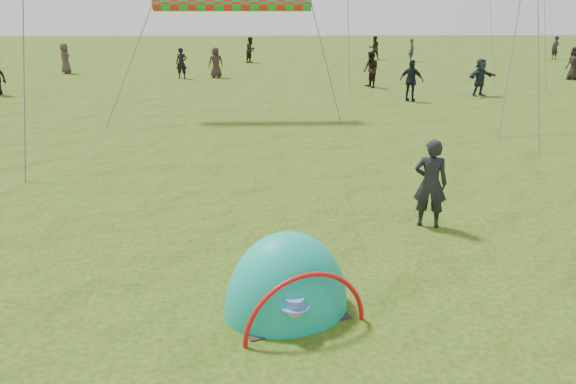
{
  "coord_description": "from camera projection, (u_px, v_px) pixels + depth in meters",
  "views": [
    {
      "loc": [
        -1.42,
        -5.59,
        3.99
      ],
      "look_at": [
        -1.14,
        3.28,
        1.0
      ],
      "focal_mm": 35.0,
      "sensor_mm": 36.0,
      "label": 1
    }
  ],
  "objects": [
    {
      "name": "ground",
      "position": [
        393.0,
        360.0,
        6.61
      ],
      "size": [
        140.0,
        140.0,
        0.0
      ],
      "primitive_type": "plane",
      "color": "#174309"
    },
    {
      "name": "crawling_toddler",
      "position": [
        294.0,
        308.0,
        7.23
      ],
      "size": [
        0.48,
        0.69,
        0.53
      ],
      "primitive_type": null,
      "rotation": [
        0.0,
        0.0,
        -0.0
      ],
      "color": "black",
      "rests_on": "ground"
    },
    {
      "name": "popup_tent",
      "position": [
        287.0,
        309.0,
        7.71
      ],
      "size": [
        2.14,
        1.96,
        2.25
      ],
      "primitive_type": "ellipsoid",
      "rotation": [
        0.0,
        0.0,
        0.37
      ],
      "color": "#0BA3A1",
      "rests_on": "ground"
    },
    {
      "name": "standing_adult",
      "position": [
        431.0,
        183.0,
        10.35
      ],
      "size": [
        0.69,
        0.54,
        1.68
      ],
      "primitive_type": "imported",
      "rotation": [
        0.0,
        0.0,
        2.89
      ],
      "color": "black",
      "rests_on": "ground"
    },
    {
      "name": "crowd_person_0",
      "position": [
        181.0,
        63.0,
        31.05
      ],
      "size": [
        0.64,
        0.45,
        1.67
      ],
      "primitive_type": "imported",
      "rotation": [
        0.0,
        0.0,
        6.21
      ],
      "color": "black",
      "rests_on": "ground"
    },
    {
      "name": "crowd_person_1",
      "position": [
        251.0,
        50.0,
        39.36
      ],
      "size": [
        1.02,
        1.08,
        1.77
      ],
      "primitive_type": "imported",
      "rotation": [
        0.0,
        0.0,
        1.02
      ],
      "color": "black",
      "rests_on": "ground"
    },
    {
      "name": "crowd_person_4",
      "position": [
        574.0,
        63.0,
        30.54
      ],
      "size": [
        0.81,
        1.01,
        1.79
      ],
      "primitive_type": "imported",
      "rotation": [
        0.0,
        0.0,
        5.02
      ],
      "color": "black",
      "rests_on": "ground"
    },
    {
      "name": "crowd_person_5",
      "position": [
        480.0,
        77.0,
        25.24
      ],
      "size": [
        1.6,
        1.08,
        1.66
      ],
      "primitive_type": "imported",
      "rotation": [
        0.0,
        0.0,
        0.43
      ],
      "color": "#1B272D",
      "rests_on": "ground"
    },
    {
      "name": "crowd_person_6",
      "position": [
        555.0,
        48.0,
        41.64
      ],
      "size": [
        0.58,
        0.72,
        1.7
      ],
      "primitive_type": "imported",
      "rotation": [
        0.0,
        0.0,
        5.03
      ],
      "color": "black",
      "rests_on": "ground"
    },
    {
      "name": "crowd_person_7",
      "position": [
        374.0,
        48.0,
        41.48
      ],
      "size": [
        0.92,
        0.76,
        1.71
      ],
      "primitive_type": "imported",
      "rotation": [
        0.0,
        0.0,
        3.29
      ],
      "color": "black",
      "rests_on": "ground"
    },
    {
      "name": "crowd_person_8",
      "position": [
        411.0,
        81.0,
        23.78
      ],
      "size": [
        1.1,
        0.88,
        1.75
      ],
      "primitive_type": "imported",
      "rotation": [
        0.0,
        0.0,
        2.62
      ],
      "color": "black",
      "rests_on": "ground"
    },
    {
      "name": "crowd_person_10",
      "position": [
        65.0,
        58.0,
        33.29
      ],
      "size": [
        0.72,
        0.96,
        1.77
      ],
      "primitive_type": "imported",
      "rotation": [
        0.0,
        0.0,
        1.77
      ],
      "color": "#44332D",
      "rests_on": "ground"
    },
    {
      "name": "crowd_person_12",
      "position": [
        412.0,
        50.0,
        40.5
      ],
      "size": [
        0.4,
        0.59,
        1.58
      ],
      "primitive_type": "imported",
      "rotation": [
        0.0,
        0.0,
        1.53
      ],
      "color": "#2B2D37",
      "rests_on": "ground"
    },
    {
      "name": "crowd_person_13",
      "position": [
        371.0,
        70.0,
        27.68
      ],
      "size": [
        0.93,
        1.04,
        1.76
      ],
      "primitive_type": "imported",
      "rotation": [
        0.0,
        0.0,
        5.07
      ],
      "color": "black",
      "rests_on": "ground"
    },
    {
      "name": "crowd_person_16",
      "position": [
        216.0,
        62.0,
        31.42
      ],
      "size": [
        0.93,
        0.72,
        1.68
      ],
      "primitive_type": "imported",
      "rotation": [
        0.0,
        0.0,
        3.38
      ],
      "color": "#2D241D",
      "rests_on": "ground"
    },
    {
      "name": "rainbow_tube_kite",
      "position": [
        232.0,
        2.0,
        19.73
      ],
      "size": [
        5.54,
        0.64,
        0.64
      ],
      "primitive_type": "cylinder",
      "rotation": [
        0.0,
        1.57,
        0.0
      ],
      "color": "red"
    }
  ]
}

